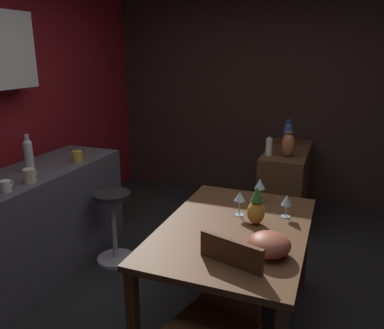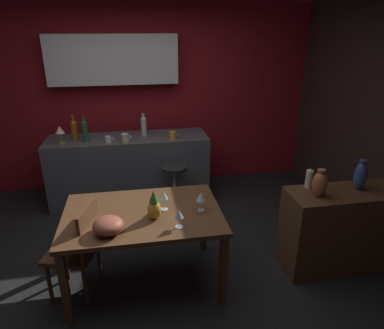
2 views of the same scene
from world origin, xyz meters
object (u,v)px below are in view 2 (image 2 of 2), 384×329
bar_stool (175,189)px  wine_glass_left (201,197)px  wine_bottle_amber (74,129)px  cup_mustard (173,135)px  dining_table (143,220)px  pillar_candle_tall (309,179)px  wine_glass_right (164,196)px  wine_bottle_clear (144,125)px  chair_near_window (79,248)px  pineapple_centerpiece (154,207)px  cup_white (108,139)px  counter_lamp (60,131)px  wine_bottle_green (85,130)px  wine_glass_center (179,214)px  sideboard_cabinet (340,229)px  cup_cream (125,138)px  vase_copper (320,184)px  vase_ceramic_blue (360,176)px  fruit_bowl (108,225)px

bar_stool → wine_glass_left: size_ratio=3.73×
wine_bottle_amber → cup_mustard: size_ratio=2.69×
dining_table → pillar_candle_tall: 1.61m
wine_glass_right → wine_bottle_clear: size_ratio=0.58×
dining_table → chair_near_window: size_ratio=1.55×
wine_bottle_clear → pineapple_centerpiece: bearing=-90.2°
pineapple_centerpiece → wine_bottle_amber: 2.05m
cup_white → counter_lamp: bearing=174.3°
wine_bottle_clear → wine_bottle_green: 0.75m
wine_bottle_green → cup_mustard: (1.10, -0.09, -0.10)m
pineapple_centerpiece → wine_glass_left: bearing=8.2°
dining_table → wine_bottle_clear: size_ratio=4.56×
wine_glass_center → pillar_candle_tall: size_ratio=0.81×
wine_glass_left → sideboard_cabinet: bearing=-1.2°
wine_glass_right → pillar_candle_tall: (1.39, 0.05, 0.03)m
dining_table → wine_glass_left: 0.56m
cup_white → counter_lamp: 0.59m
wine_glass_left → wine_bottle_green: wine_bottle_green is taller
bar_stool → cup_cream: (-0.57, 0.33, 0.60)m
wine_glass_left → wine_glass_center: (-0.23, -0.23, -0.01)m
bar_stool → vase_copper: 1.86m
dining_table → vase_ceramic_blue: (2.03, -0.06, 0.30)m
cup_mustard → wine_bottle_green: bearing=175.3°
bar_stool → cup_mustard: (0.03, 0.36, 0.60)m
fruit_bowl → cup_cream: size_ratio=1.93×
sideboard_cabinet → cup_white: (-2.25, 1.64, 0.53)m
cup_mustard → pillar_candle_tall: (1.12, -1.50, -0.04)m
dining_table → counter_lamp: 1.90m
cup_white → vase_copper: size_ratio=0.42×
pineapple_centerpiece → vase_ceramic_blue: 1.93m
fruit_bowl → vase_ceramic_blue: vase_ceramic_blue is taller
wine_bottle_green → dining_table: bearing=-69.0°
cup_mustard → sideboard_cabinet: bearing=-49.0°
wine_glass_left → wine_glass_center: 0.33m
wine_bottle_green → pillar_candle_tall: 2.74m
cup_mustard → vase_copper: vase_copper is taller
cup_white → dining_table: bearing=-77.3°
cup_cream → vase_ceramic_blue: bearing=-36.4°
cup_white → sideboard_cabinet: bearing=-36.1°
sideboard_cabinet → chair_near_window: size_ratio=1.24×
pineapple_centerpiece → wine_glass_right: bearing=54.8°
dining_table → wine_bottle_amber: wine_bottle_amber is taller
dining_table → wine_bottle_clear: 1.81m
chair_near_window → counter_lamp: (-0.37, 1.68, 0.57)m
bar_stool → wine_bottle_green: size_ratio=2.06×
bar_stool → counter_lamp: 1.58m
bar_stool → wine_glass_right: size_ratio=3.79×
bar_stool → pineapple_centerpiece: size_ratio=2.52×
pineapple_centerpiece → cup_white: (-0.45, 1.67, 0.09)m
chair_near_window → cup_white: bearing=82.7°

